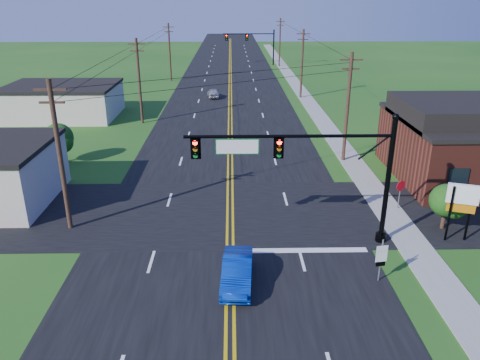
{
  "coord_description": "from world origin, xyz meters",
  "views": [
    {
      "loc": [
        0.29,
        -15.46,
        13.2
      ],
      "look_at": [
        0.78,
        10.0,
        3.06
      ],
      "focal_mm": 35.0,
      "sensor_mm": 36.0,
      "label": 1
    }
  ],
  "objects_px": {
    "stop_sign": "(400,189)",
    "signal_mast_main": "(307,164)",
    "signal_mast_far": "(252,42)",
    "route_sign": "(381,258)",
    "blue_car": "(237,272)"
  },
  "relations": [
    {
      "from": "signal_mast_far",
      "to": "stop_sign",
      "type": "bearing_deg",
      "value": -84.27
    },
    {
      "from": "route_sign",
      "to": "signal_mast_far",
      "type": "bearing_deg",
      "value": 82.79
    },
    {
      "from": "route_sign",
      "to": "stop_sign",
      "type": "bearing_deg",
      "value": 56.13
    },
    {
      "from": "blue_car",
      "to": "route_sign",
      "type": "bearing_deg",
      "value": 4.37
    },
    {
      "from": "signal_mast_far",
      "to": "stop_sign",
      "type": "relative_size",
      "value": 5.41
    },
    {
      "from": "signal_mast_far",
      "to": "signal_mast_main",
      "type": "bearing_deg",
      "value": -90.08
    },
    {
      "from": "blue_car",
      "to": "route_sign",
      "type": "distance_m",
      "value": 7.0
    },
    {
      "from": "stop_sign",
      "to": "signal_mast_main",
      "type": "bearing_deg",
      "value": -172.99
    },
    {
      "from": "blue_car",
      "to": "stop_sign",
      "type": "xyz_separation_m",
      "value": [
        10.71,
        8.34,
        0.79
      ]
    },
    {
      "from": "stop_sign",
      "to": "signal_mast_far",
      "type": "bearing_deg",
      "value": 71.01
    },
    {
      "from": "signal_mast_main",
      "to": "signal_mast_far",
      "type": "xyz_separation_m",
      "value": [
        0.1,
        72.0,
        -0.2
      ]
    },
    {
      "from": "route_sign",
      "to": "stop_sign",
      "type": "xyz_separation_m",
      "value": [
        3.74,
        8.26,
        0.11
      ]
    },
    {
      "from": "signal_mast_far",
      "to": "blue_car",
      "type": "relative_size",
      "value": 2.68
    },
    {
      "from": "signal_mast_main",
      "to": "route_sign",
      "type": "distance_m",
      "value": 6.12
    },
    {
      "from": "route_sign",
      "to": "signal_mast_main",
      "type": "bearing_deg",
      "value": 118.85
    }
  ]
}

